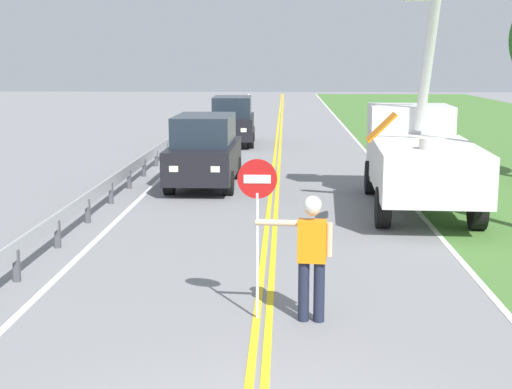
{
  "coord_description": "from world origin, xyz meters",
  "views": [
    {
      "loc": [
        0.3,
        -6.03,
        3.7
      ],
      "look_at": [
        -0.23,
        7.62,
        1.2
      ],
      "focal_mm": 51.96,
      "sensor_mm": 36.0,
      "label": 1
    }
  ],
  "objects_px": {
    "stop_sign_paddle": "(257,203)",
    "utility_bucket_truck": "(418,151)",
    "flagger_worker": "(311,250)",
    "oncoming_suv_second": "(232,120)",
    "oncoming_suv_nearest": "(205,151)"
  },
  "relations": [
    {
      "from": "utility_bucket_truck",
      "to": "oncoming_suv_second",
      "type": "relative_size",
      "value": 1.48
    },
    {
      "from": "stop_sign_paddle",
      "to": "oncoming_suv_nearest",
      "type": "xyz_separation_m",
      "value": [
        -1.98,
        11.3,
        -0.65
      ]
    },
    {
      "from": "flagger_worker",
      "to": "oncoming_suv_second",
      "type": "bearing_deg",
      "value": 96.9
    },
    {
      "from": "flagger_worker",
      "to": "stop_sign_paddle",
      "type": "bearing_deg",
      "value": 174.63
    },
    {
      "from": "stop_sign_paddle",
      "to": "utility_bucket_truck",
      "type": "distance_m",
      "value": 9.25
    },
    {
      "from": "flagger_worker",
      "to": "oncoming_suv_second",
      "type": "relative_size",
      "value": 0.39
    },
    {
      "from": "flagger_worker",
      "to": "stop_sign_paddle",
      "type": "xyz_separation_m",
      "value": [
        -0.77,
        0.07,
        0.66
      ]
    },
    {
      "from": "flagger_worker",
      "to": "oncoming_suv_second",
      "type": "distance_m",
      "value": 22.45
    },
    {
      "from": "flagger_worker",
      "to": "utility_bucket_truck",
      "type": "height_order",
      "value": "utility_bucket_truck"
    },
    {
      "from": "flagger_worker",
      "to": "oncoming_suv_nearest",
      "type": "bearing_deg",
      "value": 103.56
    },
    {
      "from": "oncoming_suv_nearest",
      "to": "oncoming_suv_second",
      "type": "distance_m",
      "value": 10.92
    },
    {
      "from": "flagger_worker",
      "to": "oncoming_suv_nearest",
      "type": "relative_size",
      "value": 0.39
    },
    {
      "from": "utility_bucket_truck",
      "to": "oncoming_suv_nearest",
      "type": "relative_size",
      "value": 1.49
    },
    {
      "from": "utility_bucket_truck",
      "to": "oncoming_suv_second",
      "type": "distance_m",
      "value": 14.88
    },
    {
      "from": "flagger_worker",
      "to": "utility_bucket_truck",
      "type": "xyz_separation_m",
      "value": [
        2.96,
        8.53,
        0.38
      ]
    }
  ]
}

